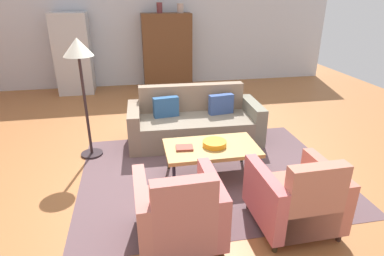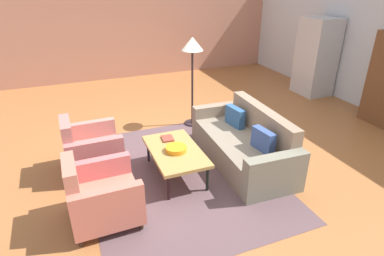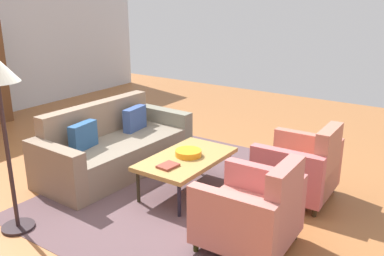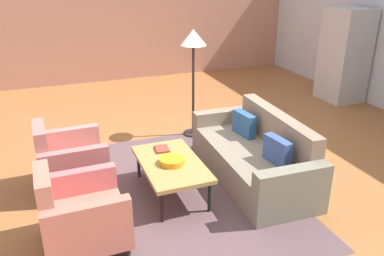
{
  "view_description": "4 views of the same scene",
  "coord_description": "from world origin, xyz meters",
  "px_view_note": "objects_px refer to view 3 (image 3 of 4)",
  "views": [
    {
      "loc": [
        -0.4,
        -4.09,
        2.27
      ],
      "look_at": [
        0.33,
        -0.28,
        0.62
      ],
      "focal_mm": 30.04,
      "sensor_mm": 36.0,
      "label": 1
    },
    {
      "loc": [
        4.4,
        -1.75,
        2.72
      ],
      "look_at": [
        0.56,
        -0.22,
        0.74
      ],
      "focal_mm": 29.89,
      "sensor_mm": 36.0,
      "label": 2
    },
    {
      "loc": [
        -3.13,
        -3.06,
        2.23
      ],
      "look_at": [
        0.81,
        -0.38,
        0.69
      ],
      "focal_mm": 39.15,
      "sensor_mm": 36.0,
      "label": 3
    },
    {
      "loc": [
        4.6,
        -1.76,
        2.64
      ],
      "look_at": [
        0.41,
        -0.16,
        0.77
      ],
      "focal_mm": 37.11,
      "sensor_mm": 36.0,
      "label": 4
    }
  ],
  "objects_px": {
    "couch": "(113,148)",
    "armchair_left": "(254,214)",
    "book_stack": "(168,166)",
    "armchair_right": "(302,169)",
    "coffee_table": "(186,160)",
    "fruit_bowl": "(188,153)"
  },
  "relations": [
    {
      "from": "book_stack",
      "to": "couch",
      "type": "bearing_deg",
      "value": 73.35
    },
    {
      "from": "book_stack",
      "to": "armchair_right",
      "type": "bearing_deg",
      "value": -50.57
    },
    {
      "from": "couch",
      "to": "book_stack",
      "type": "height_order",
      "value": "couch"
    },
    {
      "from": "armchair_left",
      "to": "coffee_table",
      "type": "bearing_deg",
      "value": 61.46
    },
    {
      "from": "armchair_left",
      "to": "armchair_right",
      "type": "height_order",
      "value": "same"
    },
    {
      "from": "coffee_table",
      "to": "fruit_bowl",
      "type": "xyz_separation_m",
      "value": [
        0.04,
        0.0,
        0.07
      ]
    },
    {
      "from": "coffee_table",
      "to": "book_stack",
      "type": "relative_size",
      "value": 5.2
    },
    {
      "from": "coffee_table",
      "to": "armchair_right",
      "type": "relative_size",
      "value": 1.36
    },
    {
      "from": "couch",
      "to": "fruit_bowl",
      "type": "xyz_separation_m",
      "value": [
        0.04,
        -1.19,
        0.18
      ]
    },
    {
      "from": "fruit_bowl",
      "to": "couch",
      "type": "bearing_deg",
      "value": 91.86
    },
    {
      "from": "coffee_table",
      "to": "fruit_bowl",
      "type": "bearing_deg",
      "value": 0.0
    },
    {
      "from": "fruit_bowl",
      "to": "coffee_table",
      "type": "bearing_deg",
      "value": -180.0
    },
    {
      "from": "book_stack",
      "to": "armchair_left",
      "type": "bearing_deg",
      "value": -101.92
    },
    {
      "from": "armchair_left",
      "to": "couch",
      "type": "bearing_deg",
      "value": 74.29
    },
    {
      "from": "fruit_bowl",
      "to": "armchair_left",
      "type": "bearing_deg",
      "value": -118.75
    },
    {
      "from": "armchair_right",
      "to": "couch",
      "type": "bearing_deg",
      "value": 103.06
    },
    {
      "from": "couch",
      "to": "armchair_right",
      "type": "relative_size",
      "value": 2.42
    },
    {
      "from": "coffee_table",
      "to": "fruit_bowl",
      "type": "height_order",
      "value": "fruit_bowl"
    },
    {
      "from": "armchair_left",
      "to": "book_stack",
      "type": "relative_size",
      "value": 3.82
    },
    {
      "from": "armchair_right",
      "to": "fruit_bowl",
      "type": "height_order",
      "value": "armchair_right"
    },
    {
      "from": "armchair_right",
      "to": "book_stack",
      "type": "bearing_deg",
      "value": 128.21
    },
    {
      "from": "couch",
      "to": "armchair_left",
      "type": "distance_m",
      "value": 2.43
    }
  ]
}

